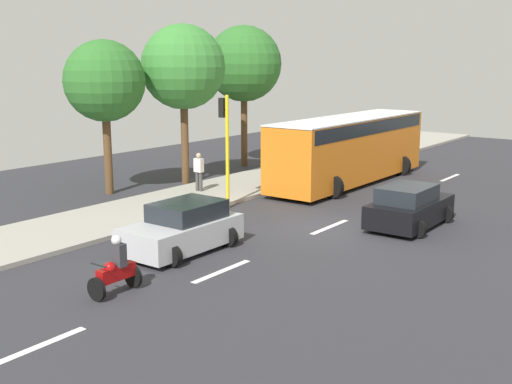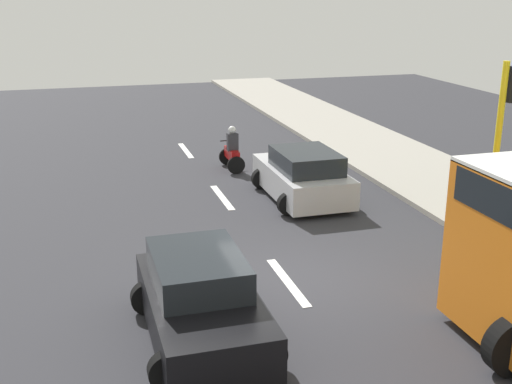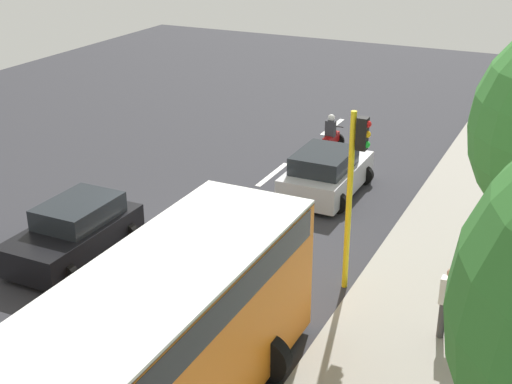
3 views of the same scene
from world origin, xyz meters
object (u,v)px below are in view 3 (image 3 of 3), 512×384
object	(u,v)px
car_silver	(326,173)
traffic_light_corner	(354,177)
motorcycle	(331,137)
car_black	(75,233)
pedestrian_by_tree	(449,301)

from	to	relation	value
car_silver	traffic_light_corner	world-z (taller)	traffic_light_corner
car_silver	traffic_light_corner	xyz separation A→B (m)	(2.60, -5.29, 2.22)
motorcycle	traffic_light_corner	size ratio (longest dim) A/B	0.34
motorcycle	traffic_light_corner	bearing A→B (deg)	-67.18
car_black	car_silver	size ratio (longest dim) A/B	1.00
motorcycle	car_black	bearing A→B (deg)	-107.02
car_silver	pedestrian_by_tree	distance (m)	8.47
car_silver	motorcycle	distance (m)	3.93
car_black	pedestrian_by_tree	distance (m)	9.71
pedestrian_by_tree	motorcycle	bearing A→B (deg)	121.81
car_silver	motorcycle	xyz separation A→B (m)	(-1.20, 3.74, -0.07)
pedestrian_by_tree	traffic_light_corner	distance (m)	3.51
car_silver	pedestrian_by_tree	size ratio (longest dim) A/B	2.29
car_black	traffic_light_corner	size ratio (longest dim) A/B	0.86
car_black	car_silver	bearing A→B (deg)	57.20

